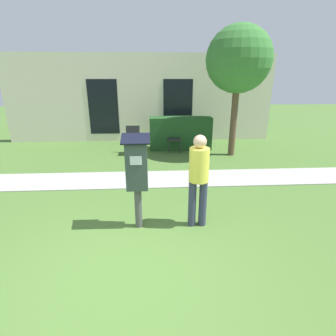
{
  "coord_description": "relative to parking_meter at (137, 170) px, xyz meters",
  "views": [
    {
      "loc": [
        0.44,
        -2.8,
        2.45
      ],
      "look_at": [
        0.67,
        1.11,
        1.05
      ],
      "focal_mm": 28.0,
      "sensor_mm": 36.0,
      "label": 1
    }
  ],
  "objects": [
    {
      "name": "parking_meter",
      "position": [
        0.0,
        0.0,
        0.0
      ],
      "size": [
        0.44,
        0.31,
        1.59
      ],
      "color": "#4C4C4C",
      "rests_on": "ground"
    },
    {
      "name": "tree",
      "position": [
        2.77,
        4.09,
        1.83
      ],
      "size": [
        1.9,
        1.9,
        3.82
      ],
      "color": "brown",
      "rests_on": "ground"
    },
    {
      "name": "outdoor_chair_middle",
      "position": [
        0.96,
        4.66,
        -0.49
      ],
      "size": [
        0.44,
        0.44,
        0.9
      ],
      "rotation": [
        0.0,
        0.0,
        -0.17
      ],
      "color": "#262628",
      "rests_on": "ground"
    },
    {
      "name": "hedge_row",
      "position": [
        1.21,
        4.93,
        -0.47
      ],
      "size": [
        2.1,
        0.6,
        1.1
      ],
      "color": "#1E471E",
      "rests_on": "ground"
    },
    {
      "name": "outdoor_chair_left",
      "position": [
        -0.39,
        4.44,
        -0.49
      ],
      "size": [
        0.44,
        0.44,
        0.9
      ],
      "rotation": [
        0.0,
        0.0,
        0.21
      ],
      "color": "#262628",
      "rests_on": "ground"
    },
    {
      "name": "sidewalk",
      "position": [
        -0.17,
        2.11,
        -1.01
      ],
      "size": [
        12.0,
        1.1,
        0.02
      ],
      "color": "#A3A099",
      "rests_on": "ground"
    },
    {
      "name": "ground_plane",
      "position": [
        -0.17,
        -1.11,
        -1.02
      ],
      "size": [
        40.0,
        40.0,
        0.0
      ],
      "primitive_type": "plane",
      "color": "#476B2D"
    },
    {
      "name": "building_facade",
      "position": [
        -0.17,
        6.32,
        0.58
      ],
      "size": [
        10.0,
        0.26,
        3.2
      ],
      "color": "beige",
      "rests_on": "ground"
    },
    {
      "name": "person_standing",
      "position": [
        0.99,
        -0.01,
        -0.09
      ],
      "size": [
        0.32,
        0.32,
        1.58
      ],
      "rotation": [
        0.0,
        0.0,
        0.52
      ],
      "color": "#333851",
      "rests_on": "ground"
    }
  ]
}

